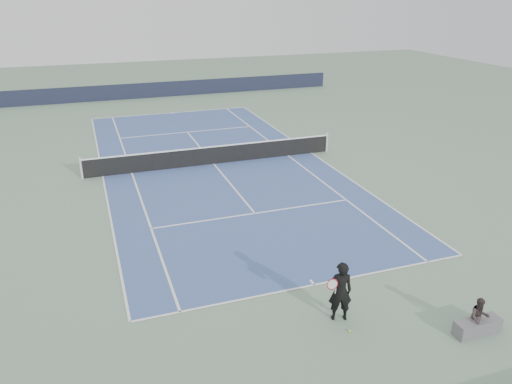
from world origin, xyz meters
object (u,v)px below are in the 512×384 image
object	(u,v)px
tennis_net	(213,155)
tennis_player	(340,291)
tennis_ball	(350,331)
spectator_bench	(478,322)

from	to	relation	value
tennis_net	tennis_player	xyz separation A→B (m)	(-0.09, -13.59, 0.37)
tennis_ball	tennis_net	bearing A→B (deg)	89.63
tennis_ball	spectator_bench	bearing A→B (deg)	-19.90
tennis_net	spectator_bench	bearing A→B (deg)	-78.89
tennis_player	spectator_bench	xyz separation A→B (m)	(3.10, -1.75, -0.52)
tennis_ball	tennis_player	bearing A→B (deg)	90.15
tennis_player	spectator_bench	distance (m)	3.60
tennis_player	tennis_ball	bearing A→B (deg)	-89.85
tennis_net	spectator_bench	xyz separation A→B (m)	(3.01, -15.33, -0.14)
spectator_bench	tennis_net	bearing A→B (deg)	101.11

